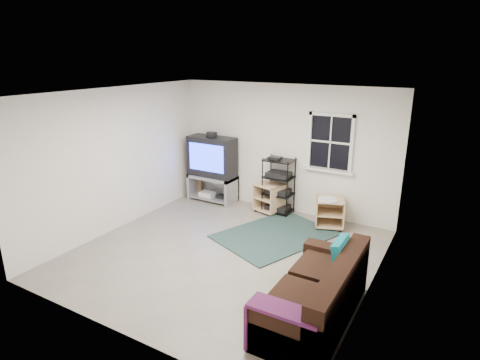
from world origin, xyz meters
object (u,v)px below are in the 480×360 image
Objects in this scene: tv_unit at (212,163)px; sofa at (317,296)px; side_table_left at (271,196)px; side_table_right at (329,210)px; av_rack at (278,189)px.

tv_unit is 0.80× the size of sofa.
tv_unit reaches higher than side_table_left.
side_table_left is (1.41, 0.05, -0.53)m from tv_unit.
av_rack is at bearing 172.38° from side_table_right.
sofa is (0.75, -2.80, -0.02)m from side_table_right.
av_rack is 3.51m from sofa.
sofa is (1.88, -2.95, -0.19)m from av_rack.
tv_unit reaches higher than av_rack.
av_rack is 1.78× the size of side_table_right.
tv_unit is at bearing -177.93° from side_table_left.
side_table_left is at bearing 2.07° from tv_unit.
sofa is (3.46, -2.90, -0.54)m from tv_unit.
tv_unit is 4.54m from sofa.
side_table_right is at bearing -7.62° from av_rack.
av_rack is at bearing 122.53° from sofa.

